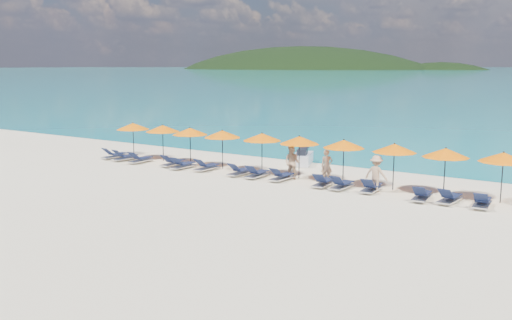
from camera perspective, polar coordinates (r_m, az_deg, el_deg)
The scene contains 32 objects.
ground at distance 26.38m, azimuth -3.63°, elevation -3.47°, with size 1400.00×1400.00×0.00m, color beige.
headland_main at distance 644.67m, azimuth 4.37°, elevation 5.66°, with size 374.00×242.00×126.50m.
headland_small at distance 604.96m, azimuth 17.86°, elevation 5.26°, with size 162.00×126.00×85.50m.
jetski at distance 34.28m, azimuth 4.69°, elevation 0.21°, with size 1.88×2.81×0.94m.
beachgoer_a at distance 29.14m, azimuth 7.09°, elevation -0.61°, with size 0.61×0.40×1.66m, color tan.
beachgoer_b at distance 29.70m, azimuth 3.63°, elevation -0.28°, with size 0.85×0.49×1.75m, color tan.
beachgoer_c at distance 27.35m, azimuth 11.94°, elevation -1.35°, with size 1.12×0.52×1.73m, color tan.
umbrella_0 at distance 37.31m, azimuth -12.21°, elevation 3.32°, with size 2.10×2.10×2.28m.
umbrella_1 at distance 35.67m, azimuth -9.33°, elevation 3.13°, with size 2.10×2.10×2.28m.
umbrella_2 at distance 33.93m, azimuth -6.62°, elevation 2.86°, with size 2.10×2.10×2.28m.
umbrella_3 at distance 32.45m, azimuth -3.39°, elevation 2.61°, with size 2.10×2.10×2.28m.
umbrella_4 at distance 31.07m, azimuth 0.61°, elevation 2.31°, with size 2.10×2.10×2.28m.
umbrella_5 at distance 29.87m, azimuth 4.36°, elevation 1.99°, with size 2.10×2.10×2.28m.
umbrella_6 at distance 28.70m, azimuth 8.77°, elevation 1.59°, with size 2.10×2.10×2.28m.
umbrella_7 at distance 27.76m, azimuth 13.67°, elevation 1.16°, with size 2.10×2.10×2.28m.
umbrella_8 at distance 26.95m, azimuth 18.44°, elevation 0.69°, with size 2.10×2.10×2.28m.
umbrella_9 at distance 26.56m, azimuth 23.51°, elevation 0.26°, with size 2.10×2.10×2.28m.
lounger_0 at distance 37.30m, azimuth -13.97°, elevation 0.49°, with size 0.78×1.75×0.66m.
lounger_1 at distance 36.39m, azimuth -12.97°, elevation 0.30°, with size 0.77×1.75×0.66m.
lounger_2 at distance 35.32m, azimuth -11.50°, elevation 0.08°, with size 0.64×1.71×0.66m.
lounger_3 at distance 33.86m, azimuth -8.33°, elevation -0.24°, with size 0.64×1.71×0.66m.
lounger_4 at distance 32.94m, azimuth -7.32°, elevation -0.49°, with size 0.72×1.73×0.66m.
lounger_5 at distance 32.22m, azimuth -4.96°, elevation -0.67°, with size 0.71×1.73×0.66m.
lounger_6 at distance 30.72m, azimuth -1.58°, elevation -1.14°, with size 0.73×1.74×0.66m.
lounger_7 at distance 30.10m, azimuth 0.11°, elevation -1.36°, with size 0.63×1.70×0.66m.
lounger_8 at distance 29.39m, azimuth 2.60°, elevation -1.64°, with size 0.72×1.73×0.66m.
lounger_9 at distance 28.12m, azimuth 6.76°, elevation -2.21°, with size 0.74×1.74×0.66m.
lounger_10 at distance 27.67m, azimuth 8.57°, elevation -2.45°, with size 0.68×1.72×0.66m.
lounger_11 at distance 27.30m, azimuth 11.45°, elevation -2.70°, with size 0.74×1.74×0.66m.
lounger_12 at distance 26.20m, azimuth 16.26°, elevation -3.41°, with size 0.77×1.75×0.66m.
lounger_13 at distance 26.07m, azimuth 18.81°, elevation -3.61°, with size 0.77×1.75×0.66m.
lounger_14 at distance 25.76m, azimuth 21.68°, elevation -3.93°, with size 0.77×1.75×0.66m.
Camera 1 is at (15.64, -20.40, 5.96)m, focal length 40.00 mm.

